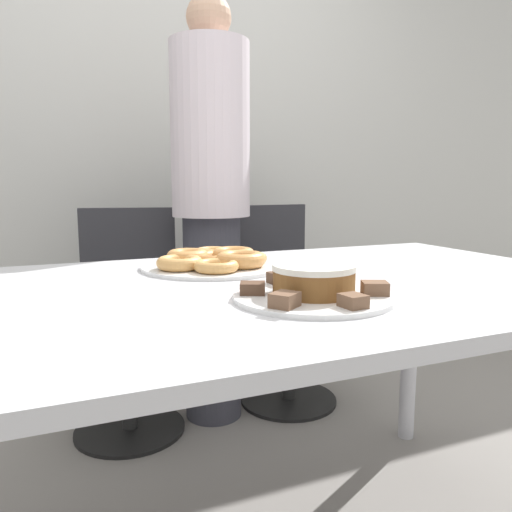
% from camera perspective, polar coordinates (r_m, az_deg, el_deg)
% --- Properties ---
extents(wall_back, '(8.00, 0.05, 2.60)m').
position_cam_1_polar(wall_back, '(2.69, -13.16, 14.59)').
color(wall_back, silver).
rests_on(wall_back, ground_plane).
extents(table, '(1.72, 0.99, 0.77)m').
position_cam_1_polar(table, '(1.18, 1.54, -6.96)').
color(table, silver).
rests_on(table, ground_plane).
extents(person_standing, '(0.32, 0.32, 1.72)m').
position_cam_1_polar(person_standing, '(2.06, -5.15, 6.08)').
color(person_standing, '#383842').
rests_on(person_standing, ground_plane).
extents(office_chair_left, '(0.53, 0.53, 0.89)m').
position_cam_1_polar(office_chair_left, '(2.11, -14.45, -7.68)').
color(office_chair_left, black).
rests_on(office_chair_left, ground_plane).
extents(office_chair_right, '(0.47, 0.47, 0.89)m').
position_cam_1_polar(office_chair_right, '(2.31, 3.06, -6.00)').
color(office_chair_right, black).
rests_on(office_chair_right, ground_plane).
extents(plate_cake, '(0.33, 0.33, 0.01)m').
position_cam_1_polar(plate_cake, '(1.01, 6.58, -4.63)').
color(plate_cake, white).
rests_on(plate_cake, table).
extents(plate_donuts, '(0.40, 0.40, 0.01)m').
position_cam_1_polar(plate_donuts, '(1.38, -4.81, -1.12)').
color(plate_donuts, white).
rests_on(plate_donuts, table).
extents(frosted_cake, '(0.17, 0.17, 0.06)m').
position_cam_1_polar(frosted_cake, '(1.01, 6.61, -2.65)').
color(frosted_cake, brown).
rests_on(frosted_cake, plate_cake).
extents(lamington_0, '(0.05, 0.06, 0.02)m').
position_cam_1_polar(lamington_0, '(1.11, 2.95, -2.53)').
color(lamington_0, '#513828').
rests_on(lamington_0, plate_cake).
extents(lamington_1, '(0.06, 0.06, 0.02)m').
position_cam_1_polar(lamington_1, '(1.01, -0.39, -3.69)').
color(lamington_1, '#513828').
rests_on(lamington_1, plate_cake).
extents(lamington_2, '(0.07, 0.06, 0.03)m').
position_cam_1_polar(lamington_2, '(0.90, 3.30, -5.02)').
color(lamington_2, brown).
rests_on(lamington_2, plate_cake).
extents(lamington_3, '(0.04, 0.05, 0.02)m').
position_cam_1_polar(lamington_3, '(0.91, 11.03, -5.06)').
color(lamington_3, brown).
rests_on(lamington_3, plate_cake).
extents(lamington_4, '(0.06, 0.06, 0.03)m').
position_cam_1_polar(lamington_4, '(1.03, 13.43, -3.59)').
color(lamington_4, brown).
rests_on(lamington_4, plate_cake).
extents(lamington_5, '(0.06, 0.06, 0.03)m').
position_cam_1_polar(lamington_5, '(1.12, 9.24, -2.45)').
color(lamington_5, brown).
rests_on(lamington_5, plate_cake).
extents(donut_0, '(0.11, 0.11, 0.03)m').
position_cam_1_polar(donut_0, '(1.38, -4.82, -0.31)').
color(donut_0, '#C68447').
rests_on(donut_0, plate_donuts).
extents(donut_1, '(0.11, 0.11, 0.03)m').
position_cam_1_polar(donut_1, '(1.48, -4.99, 0.32)').
color(donut_1, tan).
rests_on(donut_1, plate_donuts).
extents(donut_2, '(0.12, 0.12, 0.03)m').
position_cam_1_polar(donut_2, '(1.43, -6.88, 0.05)').
color(donut_2, '#C68447').
rests_on(donut_2, plate_donuts).
extents(donut_3, '(0.12, 0.12, 0.04)m').
position_cam_1_polar(donut_3, '(1.39, -7.82, -0.08)').
color(donut_3, '#D18E4C').
rests_on(donut_3, plate_donuts).
extents(donut_4, '(0.12, 0.12, 0.03)m').
position_cam_1_polar(donut_4, '(1.31, -8.72, -0.77)').
color(donut_4, tan).
rests_on(donut_4, plate_donuts).
extents(donut_5, '(0.11, 0.11, 0.03)m').
position_cam_1_polar(donut_5, '(1.26, -4.56, -1.15)').
color(donut_5, tan).
rests_on(donut_5, plate_donuts).
extents(donut_6, '(0.13, 0.13, 0.04)m').
position_cam_1_polar(donut_6, '(1.33, -1.81, -0.40)').
color(donut_6, '#D18E4C').
rests_on(donut_6, plate_donuts).
extents(donut_7, '(0.10, 0.10, 0.03)m').
position_cam_1_polar(donut_7, '(1.39, -0.84, -0.24)').
color(donut_7, '#D18E4C').
rests_on(donut_7, plate_donuts).
extents(donut_8, '(0.12, 0.12, 0.04)m').
position_cam_1_polar(donut_8, '(1.42, -2.59, 0.16)').
color(donut_8, '#D18E4C').
rests_on(donut_8, plate_donuts).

